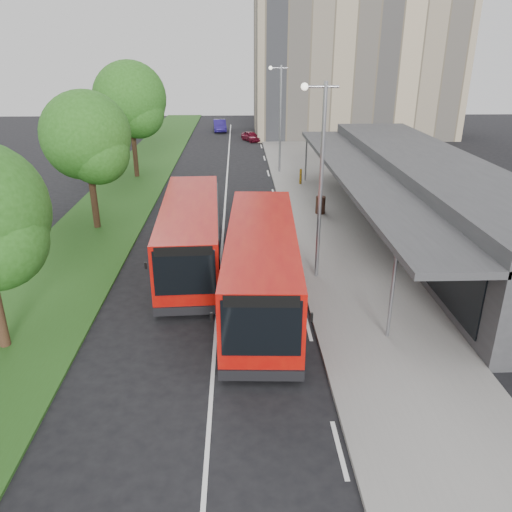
{
  "coord_description": "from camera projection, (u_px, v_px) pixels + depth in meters",
  "views": [
    {
      "loc": [
        0.86,
        -17.56,
        9.25
      ],
      "look_at": [
        1.55,
        1.07,
        1.5
      ],
      "focal_mm": 35.0,
      "sensor_mm": 36.0,
      "label": 1
    }
  ],
  "objects": [
    {
      "name": "ground",
      "position": [
        218.0,
        302.0,
        19.72
      ],
      "size": [
        120.0,
        120.0,
        0.0
      ],
      "primitive_type": "plane",
      "color": "black",
      "rests_on": "ground"
    },
    {
      "name": "car_near",
      "position": [
        251.0,
        136.0,
        53.88
      ],
      "size": [
        2.36,
        3.3,
        1.04
      ],
      "primitive_type": "imported",
      "rotation": [
        0.0,
        0.0,
        0.41
      ],
      "color": "maroon",
      "rests_on": "ground"
    },
    {
      "name": "pavement",
      "position": [
        305.0,
        178.0,
        38.35
      ],
      "size": [
        5.0,
        80.0,
        0.15
      ],
      "primitive_type": "cube",
      "color": "gray",
      "rests_on": "ground"
    },
    {
      "name": "litter_bin",
      "position": [
        320.0,
        205.0,
        29.68
      ],
      "size": [
        0.63,
        0.63,
        1.03
      ],
      "primitive_type": "cylinder",
      "rotation": [
        0.0,
        0.0,
        -0.12
      ],
      "color": "#361F16",
      "rests_on": "pavement"
    },
    {
      "name": "lamp_post_near",
      "position": [
        319.0,
        172.0,
        19.9
      ],
      "size": [
        1.44,
        0.28,
        8.0
      ],
      "color": "gray",
      "rests_on": "pavement"
    },
    {
      "name": "kerb_dashes",
      "position": [
        271.0,
        182.0,
        37.36
      ],
      "size": [
        0.12,
        56.0,
        0.01
      ],
      "color": "silver",
      "rests_on": "ground"
    },
    {
      "name": "office_block",
      "position": [
        354.0,
        51.0,
        55.5
      ],
      "size": [
        22.0,
        12.0,
        18.0
      ],
      "primitive_type": "cube",
      "color": "tan",
      "rests_on": "ground"
    },
    {
      "name": "lamp_post_far",
      "position": [
        279.0,
        113.0,
        38.35
      ],
      "size": [
        1.44,
        0.28,
        8.0
      ],
      "color": "gray",
      "rests_on": "pavement"
    },
    {
      "name": "bus_second",
      "position": [
        191.0,
        234.0,
        22.56
      ],
      "size": [
        3.09,
        10.47,
        2.93
      ],
      "rotation": [
        0.0,
        0.0,
        0.04
      ],
      "color": "#B01309",
      "rests_on": "ground"
    },
    {
      "name": "tree_far",
      "position": [
        130.0,
        103.0,
        36.78
      ],
      "size": [
        5.35,
        5.35,
        8.59
      ],
      "color": "#372116",
      "rests_on": "ground"
    },
    {
      "name": "tree_mid",
      "position": [
        87.0,
        141.0,
        26.0
      ],
      "size": [
        4.62,
        4.62,
        7.42
      ],
      "color": "#372116",
      "rests_on": "ground"
    },
    {
      "name": "station_building",
      "position": [
        425.0,
        195.0,
        26.69
      ],
      "size": [
        7.7,
        26.0,
        4.0
      ],
      "color": "#333336",
      "rests_on": "ground"
    },
    {
      "name": "bus_main",
      "position": [
        262.0,
        266.0,
        19.11
      ],
      "size": [
        3.25,
        10.88,
        3.05
      ],
      "rotation": [
        0.0,
        0.0,
        -0.05
      ],
      "color": "#B01309",
      "rests_on": "ground"
    },
    {
      "name": "bollard",
      "position": [
        301.0,
        176.0,
        36.19
      ],
      "size": [
        0.21,
        0.21,
        1.1
      ],
      "primitive_type": "cylinder",
      "rotation": [
        0.0,
        0.0,
        -0.19
      ],
      "color": "orange",
      "rests_on": "pavement"
    },
    {
      "name": "car_far",
      "position": [
        220.0,
        126.0,
        60.29
      ],
      "size": [
        1.79,
        4.29,
        1.38
      ],
      "primitive_type": "imported",
      "rotation": [
        0.0,
        0.0,
        0.08
      ],
      "color": "navy",
      "rests_on": "ground"
    },
    {
      "name": "lane_centre_line",
      "position": [
        225.0,
        197.0,
        33.56
      ],
      "size": [
        0.12,
        70.0,
        0.01
      ],
      "primitive_type": "cube",
      "color": "silver",
      "rests_on": "ground"
    },
    {
      "name": "grass_verge",
      "position": [
        135.0,
        180.0,
        37.92
      ],
      "size": [
        5.0,
        80.0,
        0.1
      ],
      "primitive_type": "cube",
      "color": "#254D19",
      "rests_on": "ground"
    }
  ]
}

